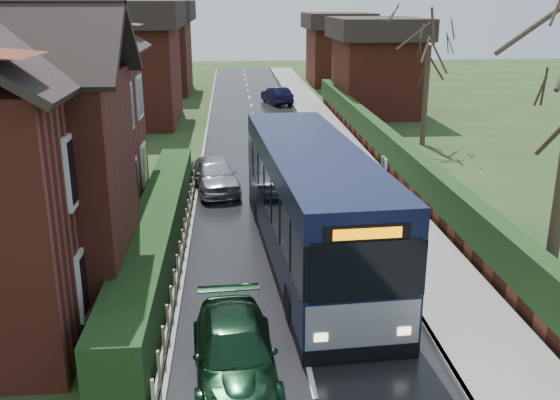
{
  "coord_description": "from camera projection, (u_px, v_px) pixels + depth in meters",
  "views": [
    {
      "loc": [
        -1.56,
        -13.2,
        7.67
      ],
      "look_at": [
        -0.12,
        4.94,
        1.8
      ],
      "focal_mm": 40.0,
      "sensor_mm": 36.0,
      "label": 1
    }
  ],
  "objects": [
    {
      "name": "picket_fence",
      "position": [
        183.0,
        243.0,
        19.36
      ],
      "size": [
        0.1,
        16.0,
        0.9
      ],
      "primitive_type": null,
      "color": "tan",
      "rests_on": "ground"
    },
    {
      "name": "bus_stop_sign",
      "position": [
        383.0,
        188.0,
        19.78
      ],
      "size": [
        0.09,
        0.45,
        2.99
      ],
      "rotation": [
        0.0,
        0.0,
        0.05
      ],
      "color": "slate",
      "rests_on": "ground"
    },
    {
      "name": "road",
      "position": [
        273.0,
        204.0,
        24.47
      ],
      "size": [
        6.0,
        100.0,
        0.02
      ],
      "primitive_type": "cube",
      "color": "black",
      "rests_on": "ground"
    },
    {
      "name": "front_hedge",
      "position": [
        158.0,
        233.0,
        19.19
      ],
      "size": [
        1.2,
        16.0,
        1.6
      ],
      "primitive_type": "cube",
      "color": "black",
      "rests_on": "ground"
    },
    {
      "name": "ground",
      "position": [
        301.0,
        334.0,
        14.99
      ],
      "size": [
        140.0,
        140.0,
        0.0
      ],
      "primitive_type": "plane",
      "color": "#324A20",
      "rests_on": "ground"
    },
    {
      "name": "right_wall_hedge",
      "position": [
        419.0,
        176.0,
        24.6
      ],
      "size": [
        0.6,
        50.0,
        1.8
      ],
      "color": "maroon",
      "rests_on": "ground"
    },
    {
      "name": "car_silver",
      "position": [
        215.0,
        174.0,
        25.98
      ],
      "size": [
        2.41,
        4.39,
        1.42
      ],
      "primitive_type": "imported",
      "rotation": [
        0.0,
        0.0,
        0.19
      ],
      "color": "#B6B5BA",
      "rests_on": "ground"
    },
    {
      "name": "car_distant",
      "position": [
        277.0,
        95.0,
        47.84
      ],
      "size": [
        2.36,
        4.1,
        1.28
      ],
      "primitive_type": "imported",
      "rotation": [
        0.0,
        0.0,
        3.42
      ],
      "color": "black",
      "rests_on": "ground"
    },
    {
      "name": "pavement",
      "position": [
        379.0,
        200.0,
        24.78
      ],
      "size": [
        2.5,
        100.0,
        0.14
      ],
      "primitive_type": "cube",
      "color": "slate",
      "rests_on": "ground"
    },
    {
      "name": "tree_right_far",
      "position": [
        430.0,
        38.0,
        32.83
      ],
      "size": [
        3.98,
        3.98,
        7.68
      ],
      "color": "#392A22",
      "rests_on": "ground"
    },
    {
      "name": "bus",
      "position": [
        312.0,
        206.0,
        18.69
      ],
      "size": [
        3.44,
        11.87,
        3.56
      ],
      "rotation": [
        0.0,
        0.0,
        0.07
      ],
      "color": "black",
      "rests_on": "ground"
    },
    {
      "name": "kerb_left",
      "position": [
        195.0,
        205.0,
        24.23
      ],
      "size": [
        0.12,
        100.0,
        0.1
      ],
      "primitive_type": "cube",
      "color": "gray",
      "rests_on": "ground"
    },
    {
      "name": "kerb_right",
      "position": [
        349.0,
        201.0,
        24.69
      ],
      "size": [
        0.12,
        100.0,
        0.14
      ],
      "primitive_type": "cube",
      "color": "gray",
      "rests_on": "ground"
    },
    {
      "name": "tree_house_side",
      "position": [
        75.0,
        12.0,
        27.19
      ],
      "size": [
        4.21,
        4.21,
        9.57
      ],
      "color": "#34281F",
      "rests_on": "ground"
    },
    {
      "name": "car_green",
      "position": [
        235.0,
        353.0,
        13.05
      ],
      "size": [
        1.98,
        4.34,
        1.23
      ],
      "primitive_type": "imported",
      "rotation": [
        0.0,
        0.0,
        0.06
      ],
      "color": "black",
      "rests_on": "ground"
    }
  ]
}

